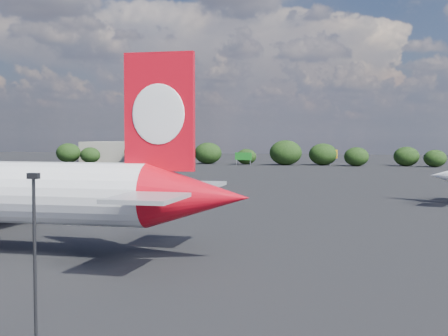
# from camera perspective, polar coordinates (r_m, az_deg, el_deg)

# --- Properties ---
(ground) EXTENTS (500.00, 500.00, 0.00)m
(ground) POSITION_cam_1_polar(r_m,az_deg,el_deg) (104.09, -2.13, -2.91)
(ground) COLOR black
(ground) RESTS_ON ground
(apron_lamp_post) EXTENTS (0.55, 0.30, 9.06)m
(apron_lamp_post) POSITION_cam_1_polar(r_m,az_deg,el_deg) (30.91, -16.92, -7.67)
(apron_lamp_post) COLOR black
(apron_lamp_post) RESTS_ON ground
(terminal_building) EXTENTS (42.00, 16.00, 8.00)m
(terminal_building) POSITION_cam_1_polar(r_m,az_deg,el_deg) (249.82, -8.02, 1.48)
(terminal_building) COLOR gray
(terminal_building) RESTS_ON ground
(highway_sign) EXTENTS (6.00, 0.30, 4.50)m
(highway_sign) POSITION_cam_1_polar(r_m,az_deg,el_deg) (220.59, 1.78, 1.07)
(highway_sign) COLOR #156D1C
(highway_sign) RESTS_ON ground
(billboard_yellow) EXTENTS (5.00, 0.30, 5.50)m
(billboard_yellow) POSITION_cam_1_polar(r_m,az_deg,el_deg) (222.17, 9.70, 1.23)
(billboard_yellow) COLOR #EEA815
(billboard_yellow) RESTS_ON ground
(horizon_treeline) EXTENTS (201.52, 13.18, 9.12)m
(horizon_treeline) POSITION_cam_1_polar(r_m,az_deg,el_deg) (220.79, 10.50, 1.23)
(horizon_treeline) COLOR black
(horizon_treeline) RESTS_ON ground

